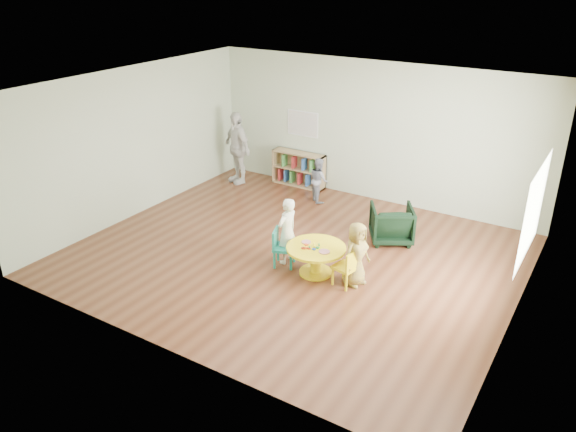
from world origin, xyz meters
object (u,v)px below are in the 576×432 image
at_px(child_right, 356,254).
at_px(adult_caretaker, 237,148).
at_px(kid_chair_left, 281,246).
at_px(kid_chair_right, 348,267).
at_px(child_left, 287,231).
at_px(toddler, 319,180).
at_px(bookshelf, 299,169).
at_px(armchair, 392,224).
at_px(activity_table, 316,255).

xyz_separation_m(child_right, adult_caretaker, (-4.12, 2.60, 0.29)).
distance_m(kid_chair_left, kid_chair_right, 1.19).
relative_size(kid_chair_right, child_left, 0.54).
distance_m(child_right, toddler, 3.30).
height_order(bookshelf, child_right, child_right).
bearing_deg(toddler, kid_chair_left, 148.42).
xyz_separation_m(armchair, child_right, (0.10, -1.65, 0.18)).
xyz_separation_m(kid_chair_right, child_right, (0.08, 0.12, 0.18)).
distance_m(bookshelf, toddler, 1.00).
height_order(armchair, adult_caretaker, adult_caretaker).
relative_size(armchair, child_right, 0.71).
bearing_deg(child_left, adult_caretaker, -122.65).
distance_m(armchair, adult_caretaker, 4.16).
bearing_deg(kid_chair_right, child_left, 94.68).
height_order(armchair, child_right, child_right).
height_order(child_right, adult_caretaker, adult_caretaker).
height_order(bookshelf, armchair, bookshelf).
bearing_deg(bookshelf, child_right, -47.68).
distance_m(armchair, toddler, 2.17).
bearing_deg(activity_table, kid_chair_left, -175.17).
xyz_separation_m(armchair, child_left, (-1.15, -1.60, 0.23)).
xyz_separation_m(activity_table, adult_caretaker, (-3.45, 2.64, 0.47)).
distance_m(activity_table, child_left, 0.63).
relative_size(bookshelf, child_left, 1.08).
height_order(kid_chair_left, bookshelf, bookshelf).
bearing_deg(kid_chair_right, kid_chair_left, 101.42).
bearing_deg(adult_caretaker, toddler, 22.53).
distance_m(bookshelf, adult_caretaker, 1.43).
distance_m(activity_table, kid_chair_left, 0.60).
bearing_deg(activity_table, kid_chair_right, -7.17).
bearing_deg(adult_caretaker, child_left, -18.50).
relative_size(activity_table, child_left, 0.84).
bearing_deg(child_right, kid_chair_right, 162.76).
bearing_deg(child_left, child_right, 96.91).
distance_m(armchair, child_left, 1.98).
relative_size(activity_table, armchair, 1.29).
xyz_separation_m(kid_chair_right, armchair, (-0.02, 1.76, 0.00)).
height_order(kid_chair_left, toddler, toddler).
distance_m(kid_chair_right, child_left, 1.20).
height_order(child_left, toddler, child_left).
bearing_deg(activity_table, child_right, 3.63).
bearing_deg(kid_chair_left, bookshelf, -173.77).
height_order(kid_chair_right, toddler, toddler).
height_order(kid_chair_left, child_right, child_right).
height_order(child_right, toddler, child_right).
relative_size(kid_chair_left, bookshelf, 0.52).
distance_m(child_left, adult_caretaker, 3.85).
relative_size(armchair, adult_caretaker, 0.46).
bearing_deg(kid_chair_left, activity_table, 74.71).
distance_m(activity_table, bookshelf, 3.89).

